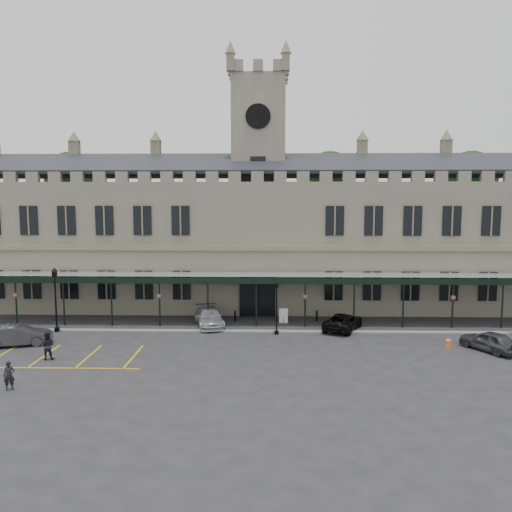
{
  "coord_description": "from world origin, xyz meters",
  "views": [
    {
      "loc": [
        0.96,
        -33.06,
        10.31
      ],
      "look_at": [
        0.0,
        6.0,
        6.0
      ],
      "focal_mm": 35.0,
      "sensor_mm": 36.0,
      "label": 1
    }
  ],
  "objects_px": {
    "clock_tower": "(259,172)",
    "person_a": "(9,376)",
    "car_van": "(343,322)",
    "lamp_post_left": "(55,294)",
    "lamp_post_mid": "(277,302)",
    "car_left_b": "(18,335)",
    "traffic_cone": "(448,342)",
    "person_b": "(47,346)",
    "car_taxi": "(209,317)",
    "sign_board": "(283,316)",
    "station_building": "(258,240)",
    "car_right_a": "(489,341)"
  },
  "relations": [
    {
      "from": "lamp_post_left",
      "to": "sign_board",
      "type": "distance_m",
      "value": 18.53
    },
    {
      "from": "station_building",
      "to": "lamp_post_mid",
      "type": "relative_size",
      "value": 13.85
    },
    {
      "from": "lamp_post_mid",
      "to": "car_left_b",
      "type": "relative_size",
      "value": 0.96
    },
    {
      "from": "car_van",
      "to": "sign_board",
      "type": "bearing_deg",
      "value": 1.89
    },
    {
      "from": "traffic_cone",
      "to": "person_b",
      "type": "xyz_separation_m",
      "value": [
        -27.22,
        -3.52,
        0.57
      ]
    },
    {
      "from": "person_b",
      "to": "station_building",
      "type": "bearing_deg",
      "value": -133.41
    },
    {
      "from": "car_left_b",
      "to": "person_b",
      "type": "height_order",
      "value": "person_b"
    },
    {
      "from": "sign_board",
      "to": "person_a",
      "type": "bearing_deg",
      "value": -134.72
    },
    {
      "from": "car_van",
      "to": "person_a",
      "type": "height_order",
      "value": "person_a"
    },
    {
      "from": "station_building",
      "to": "car_right_a",
      "type": "xyz_separation_m",
      "value": [
        16.26,
        -15.02,
        -5.76
      ]
    },
    {
      "from": "sign_board",
      "to": "car_left_b",
      "type": "bearing_deg",
      "value": -159.39
    },
    {
      "from": "lamp_post_mid",
      "to": "car_left_b",
      "type": "xyz_separation_m",
      "value": [
        -18.56,
        -3.51,
        -1.83
      ]
    },
    {
      "from": "clock_tower",
      "to": "person_b",
      "type": "relative_size",
      "value": 13.34
    },
    {
      "from": "lamp_post_mid",
      "to": "sign_board",
      "type": "height_order",
      "value": "lamp_post_mid"
    },
    {
      "from": "person_a",
      "to": "person_b",
      "type": "height_order",
      "value": "person_b"
    },
    {
      "from": "car_taxi",
      "to": "person_a",
      "type": "distance_m",
      "value": 17.11
    },
    {
      "from": "clock_tower",
      "to": "car_taxi",
      "type": "relative_size",
      "value": 4.92
    },
    {
      "from": "traffic_cone",
      "to": "clock_tower",
      "type": "bearing_deg",
      "value": 134.1
    },
    {
      "from": "clock_tower",
      "to": "person_a",
      "type": "xyz_separation_m",
      "value": [
        -13.2,
        -23.02,
        -12.3
      ]
    },
    {
      "from": "car_right_a",
      "to": "person_b",
      "type": "bearing_deg",
      "value": -24.9
    },
    {
      "from": "station_building",
      "to": "car_left_b",
      "type": "distance_m",
      "value": 23.06
    },
    {
      "from": "station_building",
      "to": "car_van",
      "type": "relative_size",
      "value": 12.6
    },
    {
      "from": "clock_tower",
      "to": "traffic_cone",
      "type": "distance_m",
      "value": 23.55
    },
    {
      "from": "clock_tower",
      "to": "lamp_post_mid",
      "type": "height_order",
      "value": "clock_tower"
    },
    {
      "from": "car_left_b",
      "to": "car_taxi",
      "type": "bearing_deg",
      "value": -83.46
    },
    {
      "from": "station_building",
      "to": "car_taxi",
      "type": "relative_size",
      "value": 11.92
    },
    {
      "from": "lamp_post_left",
      "to": "car_van",
      "type": "bearing_deg",
      "value": 2.84
    },
    {
      "from": "car_left_b",
      "to": "person_a",
      "type": "xyz_separation_m",
      "value": [
        3.73,
        -8.37,
        0.07
      ]
    },
    {
      "from": "car_left_b",
      "to": "person_b",
      "type": "relative_size",
      "value": 2.43
    },
    {
      "from": "car_left_b",
      "to": "car_right_a",
      "type": "height_order",
      "value": "car_left_b"
    },
    {
      "from": "station_building",
      "to": "sign_board",
      "type": "relative_size",
      "value": 47.77
    },
    {
      "from": "lamp_post_left",
      "to": "car_right_a",
      "type": "relative_size",
      "value": 1.24
    },
    {
      "from": "traffic_cone",
      "to": "person_b",
      "type": "bearing_deg",
      "value": -172.64
    },
    {
      "from": "station_building",
      "to": "car_left_b",
      "type": "xyz_separation_m",
      "value": [
        -16.93,
        -14.57,
        -5.72
      ]
    },
    {
      "from": "station_building",
      "to": "car_right_a",
      "type": "relative_size",
      "value": 14.49
    },
    {
      "from": "lamp_post_left",
      "to": "car_van",
      "type": "relative_size",
      "value": 1.08
    },
    {
      "from": "lamp_post_mid",
      "to": "car_van",
      "type": "bearing_deg",
      "value": 15.82
    },
    {
      "from": "station_building",
      "to": "car_van",
      "type": "height_order",
      "value": "station_building"
    },
    {
      "from": "traffic_cone",
      "to": "car_van",
      "type": "distance_m",
      "value": 8.19
    },
    {
      "from": "car_left_b",
      "to": "person_b",
      "type": "bearing_deg",
      "value": -149.63
    },
    {
      "from": "lamp_post_mid",
      "to": "car_taxi",
      "type": "distance_m",
      "value": 6.35
    },
    {
      "from": "car_left_b",
      "to": "car_taxi",
      "type": "xyz_separation_m",
      "value": [
        13.02,
        6.0,
        -0.01
      ]
    },
    {
      "from": "lamp_post_left",
      "to": "car_left_b",
      "type": "relative_size",
      "value": 1.14
    },
    {
      "from": "car_taxi",
      "to": "car_van",
      "type": "xyz_separation_m",
      "value": [
        10.92,
        -0.97,
        -0.07
      ]
    },
    {
      "from": "station_building",
      "to": "lamp_post_left",
      "type": "bearing_deg",
      "value": -145.99
    },
    {
      "from": "sign_board",
      "to": "person_a",
      "type": "xyz_separation_m",
      "value": [
        -15.47,
        -15.51,
        0.2
      ]
    },
    {
      "from": "clock_tower",
      "to": "car_taxi",
      "type": "distance_m",
      "value": 15.61
    },
    {
      "from": "lamp_post_mid",
      "to": "car_left_b",
      "type": "bearing_deg",
      "value": -169.29
    },
    {
      "from": "car_van",
      "to": "person_b",
      "type": "distance_m",
      "value": 21.99
    },
    {
      "from": "sign_board",
      "to": "clock_tower",
      "type": "bearing_deg",
      "value": 107.04
    }
  ]
}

